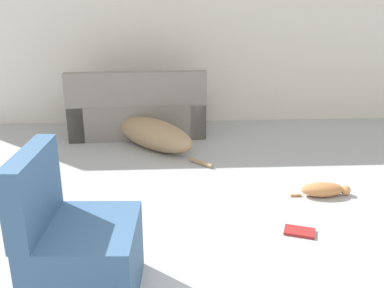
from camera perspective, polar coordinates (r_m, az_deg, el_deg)
wall_back at (r=6.08m, az=2.59°, el=15.09°), size 7.23×0.06×2.61m
couch at (r=5.65m, az=-7.21°, el=4.20°), size 1.75×0.85×0.87m
dog at (r=5.13m, az=-5.63°, el=1.42°), size 1.31×1.36×0.36m
cat at (r=4.10m, az=17.19°, el=-5.83°), size 0.56×0.19×0.12m
book_red at (r=3.46m, az=14.14°, el=-11.26°), size 0.26×0.21×0.02m
side_chair at (r=2.68m, az=-14.94°, el=-13.50°), size 0.65×0.65×0.93m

